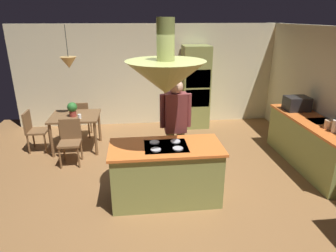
{
  "coord_description": "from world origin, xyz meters",
  "views": [
    {
      "loc": [
        -0.42,
        -4.2,
        2.72
      ],
      "look_at": [
        0.1,
        0.4,
        1.0
      ],
      "focal_mm": 31.77,
      "sensor_mm": 36.0,
      "label": 1
    }
  ],
  "objects_px": {
    "cup_on_table": "(80,116)",
    "chair_facing_island": "(70,139)",
    "person_at_island": "(176,123)",
    "chair_by_back_wall": "(81,117)",
    "kitchen_island": "(166,173)",
    "canister_flour": "(336,126)",
    "dining_table": "(75,120)",
    "canister_sugar": "(329,124)",
    "oven_tower": "(195,87)",
    "microwave_on_counter": "(297,103)",
    "potted_plant_on_table": "(72,109)",
    "chair_at_corner": "(33,128)"
  },
  "relations": [
    {
      "from": "potted_plant_on_table",
      "to": "chair_by_back_wall",
      "type": "bearing_deg",
      "value": 88.24
    },
    {
      "from": "person_at_island",
      "to": "kitchen_island",
      "type": "bearing_deg",
      "value": -109.36
    },
    {
      "from": "chair_facing_island",
      "to": "chair_by_back_wall",
      "type": "xyz_separation_m",
      "value": [
        0.0,
        1.31,
        0.0
      ]
    },
    {
      "from": "oven_tower",
      "to": "microwave_on_counter",
      "type": "xyz_separation_m",
      "value": [
        1.74,
        -1.76,
        0.02
      ]
    },
    {
      "from": "kitchen_island",
      "to": "dining_table",
      "type": "distance_m",
      "value": 2.71
    },
    {
      "from": "oven_tower",
      "to": "dining_table",
      "type": "relative_size",
      "value": 2.06
    },
    {
      "from": "potted_plant_on_table",
      "to": "oven_tower",
      "type": "bearing_deg",
      "value": 23.09
    },
    {
      "from": "chair_by_back_wall",
      "to": "canister_flour",
      "type": "xyz_separation_m",
      "value": [
        4.54,
        -2.52,
        0.51
      ]
    },
    {
      "from": "oven_tower",
      "to": "canister_sugar",
      "type": "distance_m",
      "value": 3.32
    },
    {
      "from": "person_at_island",
      "to": "chair_by_back_wall",
      "type": "bearing_deg",
      "value": 132.92
    },
    {
      "from": "chair_at_corner",
      "to": "person_at_island",
      "type": "bearing_deg",
      "value": -116.92
    },
    {
      "from": "kitchen_island",
      "to": "dining_table",
      "type": "bearing_deg",
      "value": 128.99
    },
    {
      "from": "chair_by_back_wall",
      "to": "canister_flour",
      "type": "height_order",
      "value": "canister_flour"
    },
    {
      "from": "cup_on_table",
      "to": "potted_plant_on_table",
      "type": "bearing_deg",
      "value": 135.35
    },
    {
      "from": "dining_table",
      "to": "canister_sugar",
      "type": "xyz_separation_m",
      "value": [
        4.54,
        -1.69,
        0.33
      ]
    },
    {
      "from": "chair_by_back_wall",
      "to": "cup_on_table",
      "type": "bearing_deg",
      "value": 98.88
    },
    {
      "from": "chair_facing_island",
      "to": "chair_by_back_wall",
      "type": "height_order",
      "value": "same"
    },
    {
      "from": "kitchen_island",
      "to": "person_at_island",
      "type": "xyz_separation_m",
      "value": [
        0.24,
        0.67,
        0.56
      ]
    },
    {
      "from": "potted_plant_on_table",
      "to": "cup_on_table",
      "type": "relative_size",
      "value": 3.33
    },
    {
      "from": "chair_at_corner",
      "to": "microwave_on_counter",
      "type": "xyz_separation_m",
      "value": [
        5.42,
        -0.62,
        0.54
      ]
    },
    {
      "from": "canister_flour",
      "to": "cup_on_table",
      "type": "bearing_deg",
      "value": 159.46
    },
    {
      "from": "chair_at_corner",
      "to": "chair_by_back_wall",
      "type": "bearing_deg",
      "value": -53.27
    },
    {
      "from": "canister_flour",
      "to": "dining_table",
      "type": "bearing_deg",
      "value": 157.65
    },
    {
      "from": "oven_tower",
      "to": "microwave_on_counter",
      "type": "distance_m",
      "value": 2.48
    },
    {
      "from": "oven_tower",
      "to": "person_at_island",
      "type": "relative_size",
      "value": 1.16
    },
    {
      "from": "potted_plant_on_table",
      "to": "microwave_on_counter",
      "type": "relative_size",
      "value": 0.65
    },
    {
      "from": "canister_flour",
      "to": "chair_by_back_wall",
      "type": "bearing_deg",
      "value": 150.96
    },
    {
      "from": "chair_by_back_wall",
      "to": "canister_sugar",
      "type": "bearing_deg",
      "value": 152.73
    },
    {
      "from": "chair_facing_island",
      "to": "canister_sugar",
      "type": "distance_m",
      "value": 4.68
    },
    {
      "from": "person_at_island",
      "to": "potted_plant_on_table",
      "type": "xyz_separation_m",
      "value": [
        -1.96,
        1.37,
        -0.09
      ]
    },
    {
      "from": "cup_on_table",
      "to": "canister_flour",
      "type": "xyz_separation_m",
      "value": [
        4.4,
        -1.65,
        0.21
      ]
    },
    {
      "from": "canister_flour",
      "to": "chair_facing_island",
      "type": "bearing_deg",
      "value": 165.05
    },
    {
      "from": "oven_tower",
      "to": "canister_sugar",
      "type": "relative_size",
      "value": 13.49
    },
    {
      "from": "microwave_on_counter",
      "to": "dining_table",
      "type": "bearing_deg",
      "value": 172.22
    },
    {
      "from": "person_at_island",
      "to": "chair_by_back_wall",
      "type": "height_order",
      "value": "person_at_island"
    },
    {
      "from": "dining_table",
      "to": "potted_plant_on_table",
      "type": "xyz_separation_m",
      "value": [
        -0.02,
        -0.06,
        0.28
      ]
    },
    {
      "from": "kitchen_island",
      "to": "oven_tower",
      "type": "xyz_separation_m",
      "value": [
        1.1,
        3.24,
        0.57
      ]
    },
    {
      "from": "canister_sugar",
      "to": "canister_flour",
      "type": "bearing_deg",
      "value": -90.0
    },
    {
      "from": "oven_tower",
      "to": "chair_facing_island",
      "type": "relative_size",
      "value": 2.36
    },
    {
      "from": "kitchen_island",
      "to": "chair_facing_island",
      "type": "bearing_deg",
      "value": 139.61
    },
    {
      "from": "chair_facing_island",
      "to": "microwave_on_counter",
      "type": "bearing_deg",
      "value": 0.42
    },
    {
      "from": "chair_facing_island",
      "to": "potted_plant_on_table",
      "type": "distance_m",
      "value": 0.73
    },
    {
      "from": "canister_sugar",
      "to": "chair_facing_island",
      "type": "bearing_deg",
      "value": 167.19
    },
    {
      "from": "kitchen_island",
      "to": "cup_on_table",
      "type": "xyz_separation_m",
      "value": [
        -1.56,
        1.88,
        0.35
      ]
    },
    {
      "from": "cup_on_table",
      "to": "chair_facing_island",
      "type": "bearing_deg",
      "value": -107.26
    },
    {
      "from": "oven_tower",
      "to": "canister_sugar",
      "type": "bearing_deg",
      "value": -58.41
    },
    {
      "from": "oven_tower",
      "to": "microwave_on_counter",
      "type": "height_order",
      "value": "oven_tower"
    },
    {
      "from": "kitchen_island",
      "to": "potted_plant_on_table",
      "type": "bearing_deg",
      "value": 130.17
    },
    {
      "from": "chair_by_back_wall",
      "to": "kitchen_island",
      "type": "bearing_deg",
      "value": 121.69
    },
    {
      "from": "kitchen_island",
      "to": "canister_sugar",
      "type": "height_order",
      "value": "canister_sugar"
    }
  ]
}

